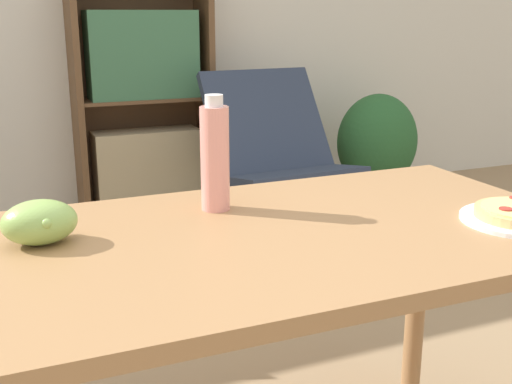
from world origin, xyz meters
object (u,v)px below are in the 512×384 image
object	(u,v)px
drink_bottle	(215,157)
lounge_chair_far	(280,183)
grape_bunch	(40,222)
bookshelf	(144,109)
potted_plant_floor	(377,145)

from	to	relation	value
drink_bottle	lounge_chair_far	size ratio (longest dim) A/B	0.31
grape_bunch	bookshelf	world-z (taller)	bookshelf
grape_bunch	bookshelf	size ratio (longest dim) A/B	0.11
grape_bunch	drink_bottle	bearing A→B (deg)	11.75
lounge_chair_far	bookshelf	xyz separation A→B (m)	(-0.59, 0.62, 0.36)
grape_bunch	bookshelf	distance (m)	2.54
grape_bunch	lounge_chair_far	xyz separation A→B (m)	(1.37, 1.79, -0.50)
lounge_chair_far	bookshelf	bearing A→B (deg)	130.94
drink_bottle	bookshelf	xyz separation A→B (m)	(0.37, 2.33, -0.23)
drink_bottle	potted_plant_floor	xyz separation A→B (m)	(1.77, 1.99, -0.49)
potted_plant_floor	grape_bunch	bearing A→B (deg)	-136.36
drink_bottle	potted_plant_floor	bearing A→B (deg)	48.31
potted_plant_floor	lounge_chair_far	bearing A→B (deg)	-160.73
bookshelf	drink_bottle	bearing A→B (deg)	-99.10
drink_bottle	bookshelf	distance (m)	2.37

